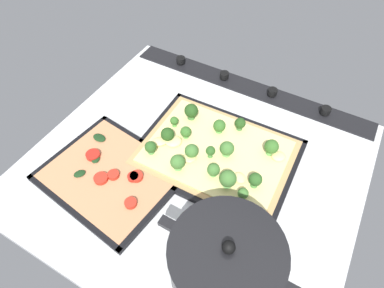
{
  "coord_description": "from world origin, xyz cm",
  "views": [
    {
      "loc": [
        -22.44,
        41.31,
        65.15
      ],
      "look_at": [
        1.08,
        -0.4,
        6.57
      ],
      "focal_mm": 30.15,
      "sensor_mm": 36.0,
      "label": 1
    }
  ],
  "objects_px": {
    "veggie_pizza_back": "(111,174)",
    "cooking_pot": "(225,261)",
    "broccoli_pizza": "(214,151)",
    "baking_tray_back": "(111,176)",
    "baking_tray_front": "(216,155)"
  },
  "relations": [
    {
      "from": "baking_tray_front",
      "to": "broccoli_pizza",
      "type": "xyz_separation_m",
      "value": [
        0.0,
        0.01,
        0.02
      ]
    },
    {
      "from": "broccoli_pizza",
      "to": "cooking_pot",
      "type": "height_order",
      "value": "cooking_pot"
    },
    {
      "from": "baking_tray_front",
      "to": "broccoli_pizza",
      "type": "height_order",
      "value": "broccoli_pizza"
    },
    {
      "from": "baking_tray_back",
      "to": "cooking_pot",
      "type": "relative_size",
      "value": 1.2
    },
    {
      "from": "baking_tray_back",
      "to": "veggie_pizza_back",
      "type": "relative_size",
      "value": 1.09
    },
    {
      "from": "baking_tray_front",
      "to": "broccoli_pizza",
      "type": "relative_size",
      "value": 1.07
    },
    {
      "from": "broccoli_pizza",
      "to": "veggie_pizza_back",
      "type": "relative_size",
      "value": 1.19
    },
    {
      "from": "baking_tray_back",
      "to": "veggie_pizza_back",
      "type": "height_order",
      "value": "veggie_pizza_back"
    },
    {
      "from": "baking_tray_front",
      "to": "cooking_pot",
      "type": "xyz_separation_m",
      "value": [
        -0.14,
        0.25,
        0.05
      ]
    },
    {
      "from": "veggie_pizza_back",
      "to": "cooking_pot",
      "type": "height_order",
      "value": "cooking_pot"
    },
    {
      "from": "baking_tray_back",
      "to": "baking_tray_front",
      "type": "bearing_deg",
      "value": -136.55
    },
    {
      "from": "veggie_pizza_back",
      "to": "cooking_pot",
      "type": "distance_m",
      "value": 0.34
    },
    {
      "from": "baking_tray_back",
      "to": "cooking_pot",
      "type": "height_order",
      "value": "cooking_pot"
    },
    {
      "from": "broccoli_pizza",
      "to": "baking_tray_back",
      "type": "distance_m",
      "value": 0.26
    },
    {
      "from": "broccoli_pizza",
      "to": "baking_tray_back",
      "type": "relative_size",
      "value": 1.1
    }
  ]
}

